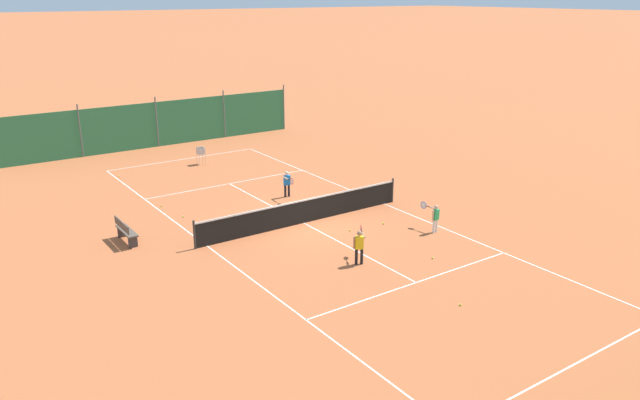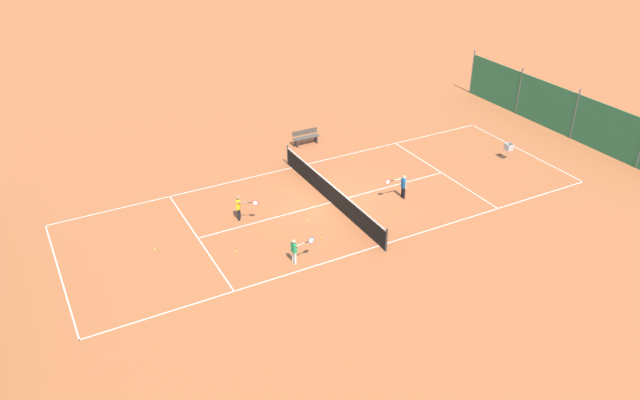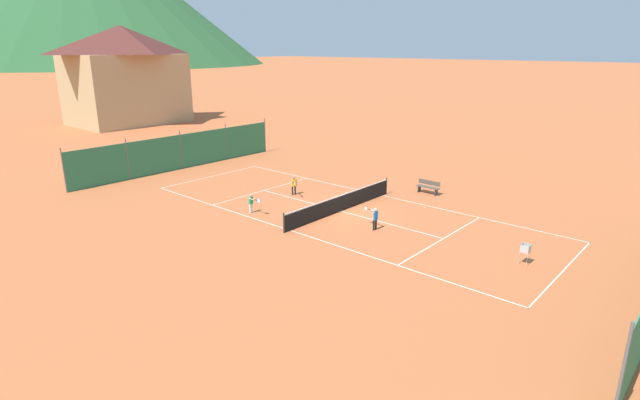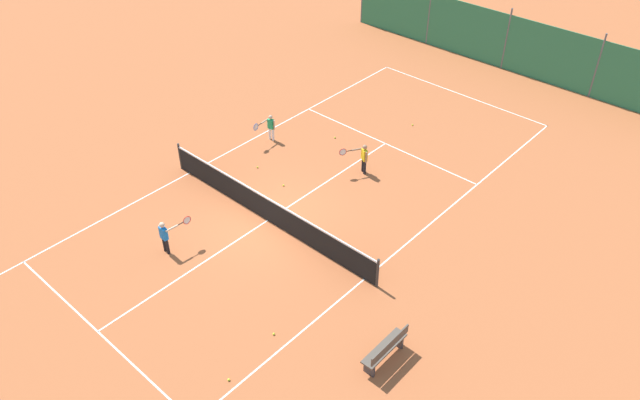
% 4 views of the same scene
% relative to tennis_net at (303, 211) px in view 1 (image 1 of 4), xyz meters
% --- Properties ---
extents(ground_plane, '(600.00, 600.00, 0.00)m').
position_rel_tennis_net_xyz_m(ground_plane, '(0.00, 0.00, -0.50)').
color(ground_plane, '#B25B33').
extents(court_line_markings, '(8.25, 23.85, 0.01)m').
position_rel_tennis_net_xyz_m(court_line_markings, '(0.00, 0.00, -0.50)').
color(court_line_markings, white).
rests_on(court_line_markings, ground).
extents(tennis_net, '(9.18, 0.08, 1.06)m').
position_rel_tennis_net_xyz_m(tennis_net, '(0.00, 0.00, 0.00)').
color(tennis_net, '#2D2D2D').
rests_on(tennis_net, ground).
extents(windscreen_fence_near, '(17.28, 0.08, 2.90)m').
position_rel_tennis_net_xyz_m(windscreen_fence_near, '(-0.00, -15.50, 0.81)').
color(windscreen_fence_near, '#2D754C').
rests_on(windscreen_fence_near, ground).
extents(player_near_baseline, '(0.44, 0.98, 1.17)m').
position_rel_tennis_net_xyz_m(player_near_baseline, '(-1.20, -3.13, 0.19)').
color(player_near_baseline, black).
rests_on(player_near_baseline, ground).
extents(player_far_baseline, '(0.37, 0.96, 1.09)m').
position_rel_tennis_net_xyz_m(player_far_baseline, '(-3.52, 3.57, 0.14)').
color(player_far_baseline, white).
rests_on(player_far_baseline, ground).
extents(player_far_service, '(0.78, 0.84, 1.18)m').
position_rel_tennis_net_xyz_m(player_far_service, '(0.57, 4.25, 0.19)').
color(player_far_service, black).
rests_on(player_far_service, ground).
extents(tennis_ball_by_net_right, '(0.07, 0.07, 0.07)m').
position_rel_tennis_net_xyz_m(tennis_ball_by_net_right, '(-0.01, 8.24, -0.47)').
color(tennis_ball_by_net_right, '#CCE033').
rests_on(tennis_ball_by_net_right, ground).
extents(tennis_ball_alley_right, '(0.07, 0.07, 0.07)m').
position_rel_tennis_net_xyz_m(tennis_ball_alley_right, '(-2.49, 1.88, -0.47)').
color(tennis_ball_alley_right, '#CCE033').
rests_on(tennis_ball_alley_right, ground).
extents(tennis_ball_service_box, '(0.07, 0.07, 0.07)m').
position_rel_tennis_net_xyz_m(tennis_ball_service_box, '(-1.72, 5.36, -0.47)').
color(tennis_ball_service_box, '#CCE033').
rests_on(tennis_ball_service_box, ground).
extents(tennis_ball_by_net_left, '(0.07, 0.07, 0.07)m').
position_rel_tennis_net_xyz_m(tennis_ball_by_net_left, '(3.92, -10.51, -0.47)').
color(tennis_ball_by_net_left, '#CCE033').
rests_on(tennis_ball_by_net_left, ground).
extents(tennis_ball_mid_court, '(0.07, 0.07, 0.07)m').
position_rel_tennis_net_xyz_m(tennis_ball_mid_court, '(-0.97, 1.71, -0.47)').
color(tennis_ball_mid_court, '#CCE033').
rests_on(tennis_ball_mid_court, ground).
extents(tennis_ball_near_corner, '(0.07, 0.07, 0.07)m').
position_rel_tennis_net_xyz_m(tennis_ball_near_corner, '(3.83, -5.07, -0.47)').
color(tennis_ball_near_corner, '#CCE033').
rests_on(tennis_ball_near_corner, ground).
extents(tennis_ball_alley_left, '(0.07, 0.07, 0.07)m').
position_rel_tennis_net_xyz_m(tennis_ball_alley_left, '(3.61, -3.29, -0.47)').
color(tennis_ball_alley_left, '#CCE033').
rests_on(tennis_ball_alley_left, ground).
extents(ball_hopper, '(0.36, 0.36, 0.89)m').
position_rel_tennis_net_xyz_m(ball_hopper, '(-0.40, -10.40, 0.15)').
color(ball_hopper, '#B7B7BC').
rests_on(ball_hopper, ground).
extents(courtside_bench, '(0.36, 1.50, 0.84)m').
position_rel_tennis_net_xyz_m(courtside_bench, '(6.34, -1.96, -0.05)').
color(courtside_bench, '#51473D').
rests_on(courtside_bench, ground).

